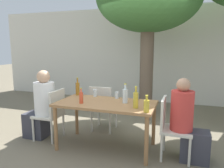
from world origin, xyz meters
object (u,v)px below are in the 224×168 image
patio_chair_2 (102,106)px  person_seated_0 (41,108)px  patio_chair_0 (52,112)px  drinking_glass_0 (117,95)px  patio_chair_1 (171,125)px  oil_cruet_3 (136,100)px  soda_bottle_2 (81,97)px  drinking_glass_1 (95,93)px  dining_table_front (106,107)px  person_seated_1 (188,125)px  oil_cruet_4 (147,106)px  water_bottle_0 (125,95)px  amber_bottle_1 (78,88)px

patio_chair_2 → person_seated_0: person_seated_0 is taller
patio_chair_0 → drinking_glass_0: size_ratio=8.10×
patio_chair_0 → patio_chair_1: 2.03m
person_seated_0 → oil_cruet_3: size_ratio=3.89×
patio_chair_1 → person_seated_0: person_seated_0 is taller
person_seated_0 → soda_bottle_2: 0.96m
oil_cruet_3 → drinking_glass_1: (-0.85, 0.50, -0.06)m
dining_table_front → person_seated_1: size_ratio=1.29×
person_seated_0 → oil_cruet_4: bearing=80.6°
water_bottle_0 → drinking_glass_0: 0.34m
person_seated_1 → drinking_glass_1: size_ratio=9.41×
dining_table_front → oil_cruet_4: 0.80m
drinking_glass_0 → drinking_glass_1: size_ratio=0.87×
soda_bottle_2 → oil_cruet_3: (0.87, 0.01, 0.03)m
oil_cruet_4 → soda_bottle_2: bearing=172.1°
patio_chair_0 → person_seated_0: person_seated_0 is taller
drinking_glass_1 → patio_chair_1: bearing=-13.9°
dining_table_front → drinking_glass_0: bearing=75.5°
water_bottle_0 → person_seated_1: bearing=-4.0°
person_seated_1 → drinking_glass_0: bearing=74.7°
dining_table_front → drinking_glass_0: size_ratio=14.05×
patio_chair_0 → person_seated_0: size_ratio=0.73×
amber_bottle_1 → oil_cruet_3: bearing=-22.9°
patio_chair_1 → soda_bottle_2: 1.42m
person_seated_1 → amber_bottle_1: size_ratio=3.75×
person_seated_1 → oil_cruet_3: (-0.73, -0.17, 0.35)m
amber_bottle_1 → dining_table_front: bearing=-26.7°
patio_chair_2 → amber_bottle_1: 0.61m
patio_chair_2 → amber_bottle_1: (-0.37, -0.30, 0.38)m
amber_bottle_1 → soda_bottle_2: amber_bottle_1 is taller
person_seated_1 → person_seated_0: bearing=90.0°
patio_chair_2 → patio_chair_0: bearing=42.5°
drinking_glass_1 → amber_bottle_1: bearing=178.6°
patio_chair_0 → oil_cruet_4: bearing=79.3°
patio_chair_1 → drinking_glass_1: bearing=76.1°
dining_table_front → oil_cruet_3: 0.59m
water_bottle_0 → amber_bottle_1: amber_bottle_1 is taller
patio_chair_0 → oil_cruet_4: size_ratio=3.82×
person_seated_1 → water_bottle_0: (-0.95, 0.07, 0.35)m
dining_table_front → drinking_glass_1: (-0.33, 0.33, 0.15)m
patio_chair_1 → oil_cruet_3: size_ratio=2.82×
patio_chair_0 → soda_bottle_2: (0.67, -0.18, 0.35)m
patio_chair_0 → soda_bottle_2: 0.77m
person_seated_0 → amber_bottle_1: size_ratio=3.85×
oil_cruet_3 → drinking_glass_0: oil_cruet_3 is taller
patio_chair_1 → drinking_glass_1: (-1.34, 0.33, 0.32)m
patio_chair_2 → dining_table_front: bearing=115.9°
amber_bottle_1 → patio_chair_2: bearing=39.3°
soda_bottle_2 → oil_cruet_4: bearing=-7.9°
patio_chair_1 → drinking_glass_0: 1.03m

